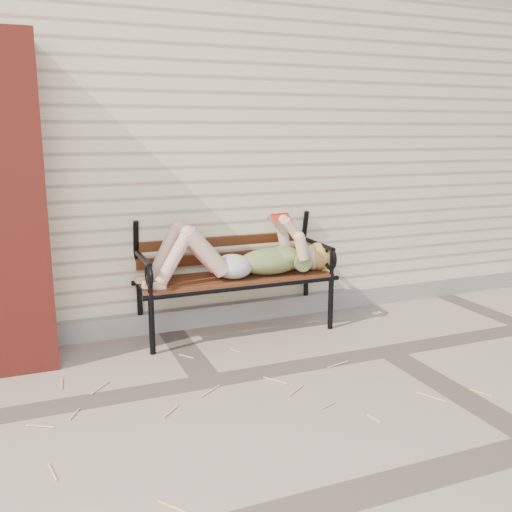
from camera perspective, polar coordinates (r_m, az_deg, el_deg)
name	(u,v)px	position (r m, az deg, el deg)	size (l,w,h in m)	color
ground	(387,351)	(3.96, 12.99, -9.27)	(80.00, 80.00, 0.00)	gray
house_wall	(234,126)	(6.37, -2.26, 12.88)	(8.00, 4.00, 3.00)	beige
foundation_strip	(319,301)	(4.72, 6.30, -4.54)	(8.00, 0.10, 0.15)	gray
brick_pillar	(2,206)	(3.77, -24.07, 4.61)	(0.50, 0.50, 2.00)	maroon
garden_bench	(232,256)	(4.16, -2.42, 0.00)	(1.51, 0.60, 0.98)	black
reading_woman	(239,255)	(4.05, -1.69, 0.13)	(1.43, 0.32, 0.45)	#0A3648
straw_scatter	(227,430)	(2.93, -2.91, -16.96)	(2.58, 1.59, 0.01)	#E2B96E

